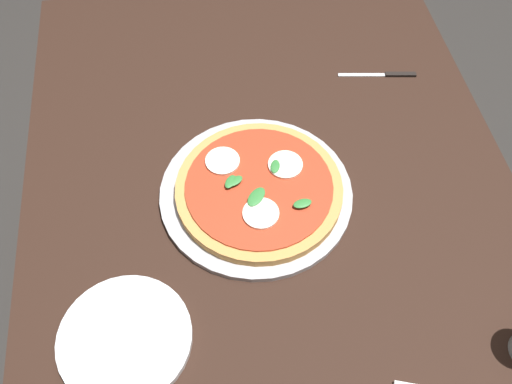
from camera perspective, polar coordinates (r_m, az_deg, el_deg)
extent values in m
plane|color=#2D2B28|center=(1.71, 1.10, -15.09)|extent=(6.00, 6.00, 0.00)
cube|color=black|center=(1.04, 1.75, -1.33)|extent=(1.30, 0.91, 0.04)
cube|color=black|center=(1.70, -14.54, 6.00)|extent=(0.07, 0.07, 0.72)
cube|color=black|center=(1.75, 10.51, 8.91)|extent=(0.07, 0.07, 0.72)
cylinder|color=#B2B2B7|center=(1.02, 0.00, -0.13)|extent=(0.35, 0.35, 0.01)
cylinder|color=tan|center=(1.01, 0.31, 0.26)|extent=(0.30, 0.30, 0.02)
cylinder|color=#B7381E|center=(1.00, 0.31, 0.62)|extent=(0.27, 0.27, 0.00)
cylinder|color=white|center=(0.96, 0.50, -2.19)|extent=(0.06, 0.06, 0.00)
cylinder|color=white|center=(1.02, 3.01, 2.80)|extent=(0.06, 0.06, 0.00)
cylinder|color=white|center=(1.03, -3.43, 3.18)|extent=(0.06, 0.06, 0.00)
ellipsoid|color=#337F38|center=(1.01, 1.97, 2.64)|extent=(0.03, 0.02, 0.00)
ellipsoid|color=#337F38|center=(0.99, -2.19, 1.13)|extent=(0.03, 0.04, 0.00)
ellipsoid|color=#337F38|center=(0.97, 0.04, -0.48)|extent=(0.05, 0.05, 0.00)
ellipsoid|color=#337F38|center=(0.97, 4.76, -1.16)|extent=(0.02, 0.04, 0.00)
ellipsoid|color=#337F38|center=(0.99, -2.62, 1.07)|extent=(0.03, 0.03, 0.00)
cylinder|color=white|center=(0.92, -13.22, -14.32)|extent=(0.21, 0.21, 0.01)
cube|color=black|center=(1.26, 14.52, 11.52)|extent=(0.02, 0.07, 0.01)
cube|color=silver|center=(1.25, 10.71, 11.63)|extent=(0.02, 0.10, 0.00)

